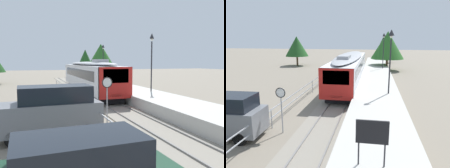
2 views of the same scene
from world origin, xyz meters
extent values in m
plane|color=slate|center=(-3.00, 22.00, 0.00)|extent=(160.00, 160.00, 0.00)
cube|color=gray|center=(0.00, 22.00, 0.03)|extent=(3.20, 60.00, 0.06)
cube|color=slate|center=(-0.72, 22.00, 0.10)|extent=(0.08, 60.00, 0.08)
cube|color=slate|center=(0.72, 22.00, 0.10)|extent=(0.08, 60.00, 0.08)
cube|color=silver|center=(0.00, 25.65, 1.96)|extent=(2.80, 18.39, 2.55)
cube|color=red|center=(0.00, 16.55, 1.96)|extent=(2.80, 0.24, 2.55)
cube|color=black|center=(0.00, 16.47, 2.53)|extent=(2.13, 0.08, 1.12)
cube|color=black|center=(0.00, 25.65, 2.37)|extent=(2.82, 15.45, 0.92)
ellipsoid|color=#9EA0A5|center=(0.00, 25.65, 3.42)|extent=(2.69, 17.65, 0.44)
cube|color=#9EA0A5|center=(0.00, 21.05, 3.70)|extent=(1.10, 2.20, 0.36)
cube|color=#EAE5C6|center=(0.00, 16.48, 0.97)|extent=(1.00, 0.10, 0.20)
cube|color=black|center=(0.00, 18.85, 0.42)|extent=(2.24, 3.20, 0.55)
cube|color=black|center=(0.00, 32.44, 0.42)|extent=(2.24, 3.20, 0.55)
cube|color=#B7B5AD|center=(3.25, 22.00, 0.45)|extent=(3.90, 60.00, 0.90)
cylinder|color=#232328|center=(4.22, 18.50, 3.20)|extent=(0.12, 0.12, 4.60)
pyramid|color=#232328|center=(4.22, 18.50, 6.00)|extent=(0.34, 0.34, 0.50)
sphere|color=silver|center=(4.22, 18.50, 5.68)|extent=(0.24, 0.24, 0.24)
cylinder|color=#232328|center=(4.22, 33.97, 3.20)|extent=(0.12, 0.12, 4.60)
pyramid|color=#232328|center=(4.22, 33.97, 6.00)|extent=(0.34, 0.34, 0.50)
sphere|color=silver|center=(4.22, 33.97, 5.68)|extent=(0.24, 0.24, 0.24)
cylinder|color=#232328|center=(2.47, 7.58, 1.35)|extent=(0.06, 0.06, 0.90)
cylinder|color=#232328|center=(3.43, 7.58, 1.35)|extent=(0.06, 0.06, 0.90)
cube|color=black|center=(2.95, 7.58, 2.25)|extent=(1.20, 0.08, 0.90)
cylinder|color=#9EA0A5|center=(-2.34, 11.47, 1.10)|extent=(0.07, 0.07, 2.20)
cylinder|color=white|center=(-2.34, 11.45, 2.50)|extent=(0.60, 0.03, 0.60)
torus|color=black|center=(-2.34, 11.44, 2.50)|extent=(0.61, 0.05, 0.61)
cube|color=#9EA0A5|center=(-3.30, 12.00, 1.20)|extent=(0.05, 36.00, 0.05)
cube|color=#9EA0A5|center=(-3.30, 12.00, 0.69)|extent=(0.05, 36.00, 0.05)
cylinder|color=#9EA0A5|center=(-3.30, 12.00, 0.62)|extent=(0.06, 0.06, 1.25)
cylinder|color=#9EA0A5|center=(-3.30, 21.00, 0.62)|extent=(0.06, 0.06, 1.25)
cylinder|color=#9EA0A5|center=(-3.30, 30.00, 0.62)|extent=(0.06, 0.06, 1.25)
cylinder|color=black|center=(-3.95, 9.67, 0.36)|extent=(0.73, 0.27, 0.72)
cylinder|color=black|center=(-4.02, 11.38, 0.36)|extent=(0.73, 0.27, 0.72)
cylinder|color=brown|center=(5.04, 38.10, 1.00)|extent=(0.36, 0.36, 2.01)
cone|color=#286023|center=(5.04, 38.10, 4.32)|extent=(5.60, 5.60, 4.62)
cylinder|color=brown|center=(4.92, 49.82, 0.87)|extent=(0.36, 0.36, 1.74)
cone|color=#1E4C1E|center=(4.92, 49.82, 3.99)|extent=(4.07, 4.07, 4.50)
cylinder|color=brown|center=(-12.45, 41.40, 0.96)|extent=(0.36, 0.36, 1.91)
cone|color=#1E4C1E|center=(-12.45, 41.40, 3.86)|extent=(4.57, 4.57, 3.90)
camera|label=1|loc=(-6.39, -1.22, 3.68)|focal=38.25mm
camera|label=2|loc=(2.94, 0.27, 5.62)|focal=34.26mm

